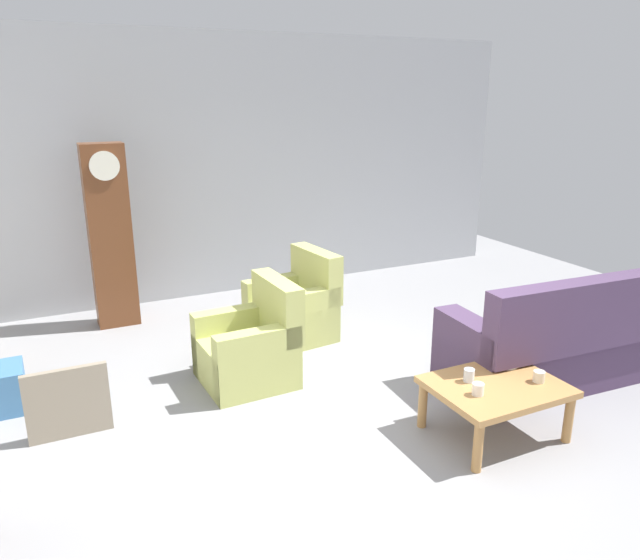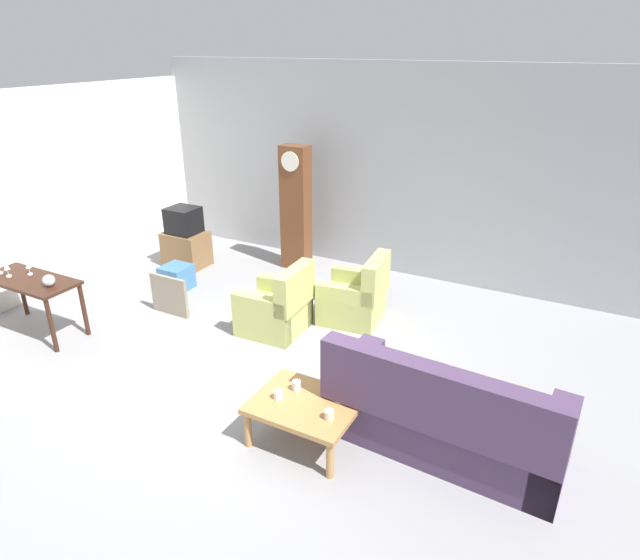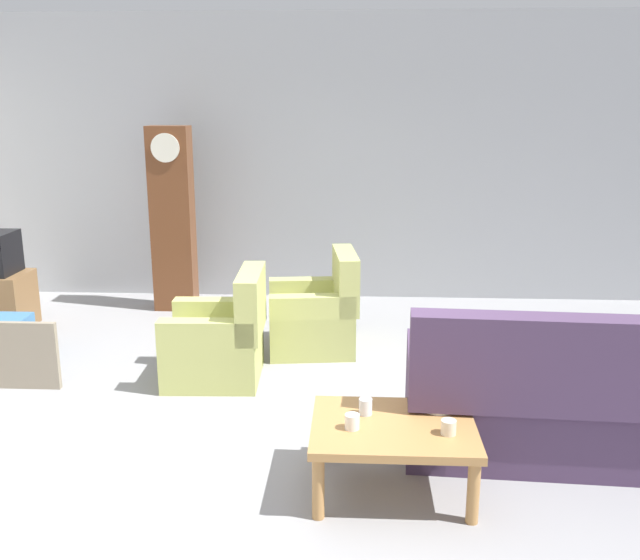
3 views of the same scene
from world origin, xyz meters
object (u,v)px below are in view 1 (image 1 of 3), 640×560
(grandfather_clock, at_px, (110,237))
(cup_white_porcelain, at_px, (478,389))
(bowl_white_stacked, at_px, (506,361))
(cup_blue_rimmed, at_px, (469,375))
(armchair_olive_near, at_px, (251,349))
(framed_picture_leaning, at_px, (68,403))
(couch_floral, at_px, (562,343))
(armchair_olive_far, at_px, (295,310))
(cup_cream_tall, at_px, (539,376))
(coffee_table_wood, at_px, (496,391))

(grandfather_clock, bearing_deg, cup_white_porcelain, -61.95)
(grandfather_clock, relative_size, bowl_white_stacked, 10.51)
(cup_white_porcelain, bearing_deg, bowl_white_stacked, 28.95)
(cup_blue_rimmed, bearing_deg, armchair_olive_near, 127.83)
(cup_white_porcelain, bearing_deg, framed_picture_leaning, 151.56)
(armchair_olive_near, bearing_deg, grandfather_clock, 113.63)
(couch_floral, distance_m, cup_blue_rimmed, 1.37)
(grandfather_clock, bearing_deg, couch_floral, -43.28)
(armchair_olive_far, relative_size, bowl_white_stacked, 4.84)
(cup_blue_rimmed, distance_m, cup_cream_tall, 0.52)
(couch_floral, relative_size, coffee_table_wood, 2.24)
(armchair_olive_near, bearing_deg, armchair_olive_far, 45.05)
(coffee_table_wood, bearing_deg, bowl_white_stacked, 37.61)
(armchair_olive_far, relative_size, grandfather_clock, 0.46)
(cup_cream_tall, height_order, bowl_white_stacked, cup_cream_tall)
(framed_picture_leaning, relative_size, cup_cream_tall, 6.88)
(couch_floral, height_order, armchair_olive_far, couch_floral)
(coffee_table_wood, distance_m, cup_blue_rimmed, 0.23)
(grandfather_clock, distance_m, cup_blue_rimmed, 4.11)
(couch_floral, distance_m, armchair_olive_far, 2.63)
(armchair_olive_near, distance_m, armchair_olive_far, 1.07)
(cup_cream_tall, relative_size, bowl_white_stacked, 0.46)
(couch_floral, xyz_separation_m, cup_blue_rimmed, (-1.33, -0.33, 0.12))
(framed_picture_leaning, relative_size, bowl_white_stacked, 3.16)
(grandfather_clock, bearing_deg, armchair_olive_far, -37.10)
(armchair_olive_near, xyz_separation_m, cup_white_porcelain, (1.11, -1.73, 0.16))
(armchair_olive_near, bearing_deg, bowl_white_stacked, -41.38)
(armchair_olive_near, relative_size, armchair_olive_far, 1.00)
(cup_blue_rimmed, xyz_separation_m, cup_cream_tall, (0.47, -0.23, -0.01))
(armchair_olive_far, height_order, cup_white_porcelain, armchair_olive_far)
(grandfather_clock, height_order, cup_white_porcelain, grandfather_clock)
(cup_cream_tall, bearing_deg, bowl_white_stacked, 94.12)
(grandfather_clock, distance_m, framed_picture_leaning, 2.49)
(coffee_table_wood, relative_size, cup_cream_tall, 11.02)
(couch_floral, bearing_deg, coffee_table_wood, -158.51)
(cup_cream_tall, bearing_deg, cup_blue_rimmed, 153.37)
(armchair_olive_near, height_order, cup_blue_rimmed, armchair_olive_near)
(cup_white_porcelain, height_order, cup_blue_rimmed, cup_blue_rimmed)
(cup_white_porcelain, xyz_separation_m, cup_blue_rimmed, (0.08, 0.20, 0.01))
(armchair_olive_near, distance_m, cup_white_porcelain, 2.06)
(framed_picture_leaning, distance_m, cup_white_porcelain, 3.02)
(cup_white_porcelain, relative_size, cup_blue_rimmed, 0.89)
(coffee_table_wood, distance_m, bowl_white_stacked, 0.37)
(cup_blue_rimmed, bearing_deg, grandfather_clock, 120.32)
(armchair_olive_far, height_order, bowl_white_stacked, armchair_olive_far)
(couch_floral, distance_m, cup_cream_tall, 1.04)
(cup_cream_tall, bearing_deg, armchair_olive_far, 109.57)
(armchair_olive_near, distance_m, cup_cream_tall, 2.42)
(coffee_table_wood, distance_m, cup_cream_tall, 0.34)
(cup_white_porcelain, bearing_deg, cup_cream_tall, -3.96)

